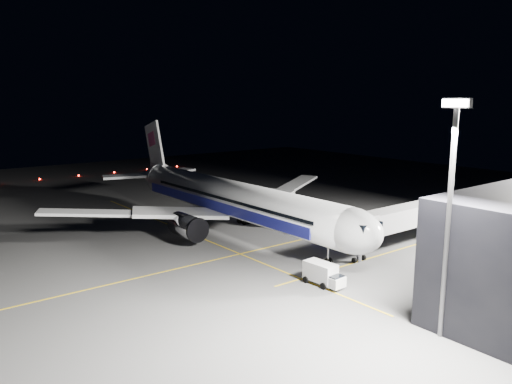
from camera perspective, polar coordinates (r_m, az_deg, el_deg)
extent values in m
plane|color=#4C4C4F|center=(79.03, -2.61, -4.53)|extent=(200.00, 200.00, 0.00)
cube|color=gold|center=(71.42, 2.07, -6.18)|extent=(0.25, 80.00, 0.01)
cube|color=gold|center=(75.85, -6.32, -5.23)|extent=(70.00, 0.25, 0.01)
cube|color=gold|center=(70.51, 14.76, -6.76)|extent=(0.25, 40.00, 0.01)
cylinder|color=silver|center=(77.82, -2.64, -0.76)|extent=(48.00, 5.60, 5.60)
ellipsoid|color=silver|center=(60.35, 10.71, -4.30)|extent=(8.96, 5.60, 5.60)
cube|color=black|center=(58.67, 12.43, -3.79)|extent=(2.20, 3.40, 0.90)
cone|color=silver|center=(102.02, -11.96, 1.91)|extent=(9.00, 5.49, 5.49)
cube|color=#21249B|center=(80.39, -1.43, -1.04)|extent=(42.24, 0.25, 1.50)
cube|color=#21249B|center=(77.28, -4.75, -1.55)|extent=(42.24, 0.25, 1.50)
cube|color=silver|center=(84.82, 0.80, -0.90)|extent=(11.36, 15.23, 1.53)
cube|color=silver|center=(76.05, -8.65, -2.37)|extent=(11.36, 15.23, 1.53)
cube|color=silver|center=(96.41, 4.74, 0.99)|extent=(8.57, 13.22, 1.31)
cube|color=silver|center=(75.38, -18.87, -2.27)|extent=(8.57, 13.22, 1.31)
cube|color=silver|center=(103.90, -9.27, 2.33)|extent=(6.20, 9.67, 0.45)
cube|color=silver|center=(99.39, -14.52, 1.75)|extent=(6.20, 9.67, 0.45)
cube|color=white|center=(99.26, -11.50, 5.13)|extent=(7.53, 0.40, 10.28)
cube|color=#D64989|center=(99.86, -11.73, 5.96)|extent=(3.22, 0.55, 3.22)
cylinder|color=#B7B7BF|center=(82.91, 2.94, -2.00)|extent=(5.60, 3.40, 3.40)
cylinder|color=#B7B7BF|center=(72.71, -7.88, -3.89)|extent=(5.60, 3.40, 3.40)
cylinder|color=#9999A0|center=(63.74, 8.21, -7.21)|extent=(0.26, 0.26, 2.50)
cylinder|color=black|center=(63.99, 8.19, -7.89)|extent=(0.90, 0.70, 0.90)
cylinder|color=#9999A0|center=(83.52, -1.40, -2.81)|extent=(0.26, 0.26, 2.50)
cylinder|color=#9999A0|center=(78.86, -6.44, -3.68)|extent=(0.26, 0.26, 2.50)
cylinder|color=black|center=(83.69, -1.40, -3.27)|extent=(1.10, 1.60, 1.10)
cylinder|color=black|center=(79.03, -6.43, -4.18)|extent=(1.10, 1.60, 1.10)
cube|color=#B2B2B7|center=(77.40, 19.45, -1.96)|extent=(3.00, 33.90, 2.80)
cube|color=#B2B2B7|center=(64.88, 11.82, -3.93)|extent=(3.60, 3.20, 3.40)
cylinder|color=#9999A0|center=(65.70, 11.72, -6.50)|extent=(0.70, 0.70, 3.10)
cylinder|color=black|center=(65.40, 11.16, -7.66)|extent=(0.70, 0.30, 0.70)
cylinder|color=black|center=(66.72, 12.19, -7.34)|extent=(0.70, 0.30, 0.70)
cylinder|color=#59595E|center=(45.37, 21.09, -3.68)|extent=(0.44, 0.44, 20.00)
cube|color=#59595E|center=(44.10, 22.00, 9.41)|extent=(2.40, 0.50, 0.80)
cube|color=white|center=(43.80, 21.76, 9.42)|extent=(2.20, 0.15, 0.60)
sphere|color=#FF140A|center=(140.03, -23.48, 1.35)|extent=(0.44, 0.44, 0.44)
sphere|color=#FF140A|center=(142.79, -19.61, 1.78)|extent=(0.44, 0.44, 0.44)
sphere|color=#FF140A|center=(146.19, -15.89, 2.19)|extent=(0.44, 0.44, 0.44)
sphere|color=#FF140A|center=(150.17, -12.36, 2.56)|extent=(0.44, 0.44, 0.44)
sphere|color=#FF140A|center=(154.70, -9.03, 2.91)|extent=(0.44, 0.44, 0.44)
cube|color=white|center=(57.34, 7.37, -9.01)|extent=(3.89, 2.09, 2.09)
cube|color=white|center=(56.15, 9.11, -10.11)|extent=(1.61, 1.88, 1.14)
cube|color=black|center=(55.98, 9.13, -9.65)|extent=(1.22, 1.67, 0.47)
cylinder|color=black|center=(57.62, 9.01, -10.11)|extent=(0.77, 0.28, 0.76)
cylinder|color=black|center=(56.20, 7.68, -10.62)|extent=(0.77, 0.28, 0.76)
cylinder|color=black|center=(59.24, 7.02, -9.47)|extent=(0.77, 0.28, 0.76)
cylinder|color=black|center=(57.86, 5.68, -9.94)|extent=(0.77, 0.28, 0.76)
cube|color=black|center=(92.81, -2.00, -1.78)|extent=(2.69, 2.22, 1.06)
cube|color=black|center=(92.67, -2.00, -1.37)|extent=(1.26, 1.26, 0.58)
sphere|color=#FFF2CC|center=(93.10, -2.52, -1.74)|extent=(0.25, 0.25, 0.25)
sphere|color=#FFF2CC|center=(92.18, -2.38, -1.87)|extent=(0.25, 0.25, 0.25)
cylinder|color=black|center=(92.27, -1.37, -2.12)|extent=(0.62, 0.42, 0.58)
cylinder|color=black|center=(91.90, -2.37, -2.18)|extent=(0.62, 0.42, 0.58)
cylinder|color=black|center=(93.92, -1.63, -1.90)|extent=(0.62, 0.42, 0.58)
cylinder|color=black|center=(93.55, -2.61, -1.96)|extent=(0.62, 0.42, 0.58)
cone|color=orange|center=(89.32, -0.55, -2.55)|extent=(0.38, 0.38, 0.57)
cone|color=orange|center=(90.53, 1.54, -2.35)|extent=(0.43, 0.43, 0.65)
cone|color=orange|center=(89.49, -1.69, -2.53)|extent=(0.39, 0.39, 0.58)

